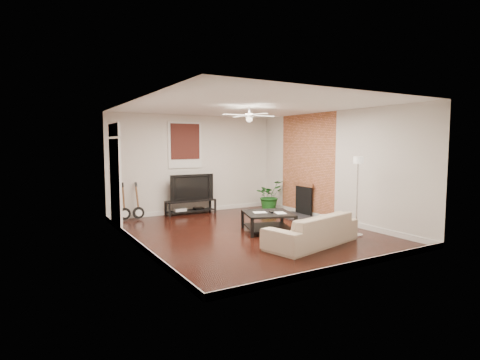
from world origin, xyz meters
The scene contains 14 objects.
room centered at (0.00, 0.00, 1.40)m, with size 5.01×6.01×2.81m.
brick_accent centered at (2.49, 1.00, 1.40)m, with size 0.02×2.20×2.80m, color #AA6037.
fireplace centered at (2.20, 1.00, 0.46)m, with size 0.80×1.10×0.92m, color black.
window_back centered at (-0.30, 2.97, 1.95)m, with size 1.00×0.06×1.30m, color #36130E.
door_left centered at (-2.46, 1.90, 1.25)m, with size 0.08×1.00×2.50m, color white.
tv_stand centered at (-0.23, 2.78, 0.20)m, with size 1.43×0.38×0.40m, color black.
tv centered at (-0.23, 2.80, 0.77)m, with size 1.28×0.17×0.74m, color black.
coffee_table centered at (0.42, -0.14, 0.22)m, with size 1.03×1.03×0.43m, color black.
sofa centered at (0.51, -1.53, 0.31)m, with size 2.10×0.82×0.61m, color tan.
floor_lamp centered at (1.86, -1.43, 0.86)m, with size 0.28×0.28×1.72m, color silver, non-canonical shape.
potted_plant centered at (2.02, 2.14, 0.45)m, with size 0.81×0.71×0.90m, color #1B5F1D.
guitar_left centered at (-2.09, 2.75, 0.49)m, with size 0.31×0.22×0.99m, color black, non-canonical shape.
guitar_right centered at (-1.74, 2.72, 0.49)m, with size 0.31×0.22×0.99m, color black, non-canonical shape.
ceiling_fan centered at (0.00, 0.00, 2.60)m, with size 1.24×1.24×0.32m, color white, non-canonical shape.
Camera 1 is at (-4.44, -7.21, 1.97)m, focal length 28.71 mm.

